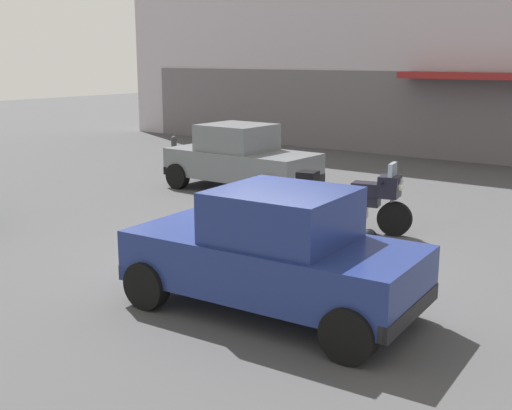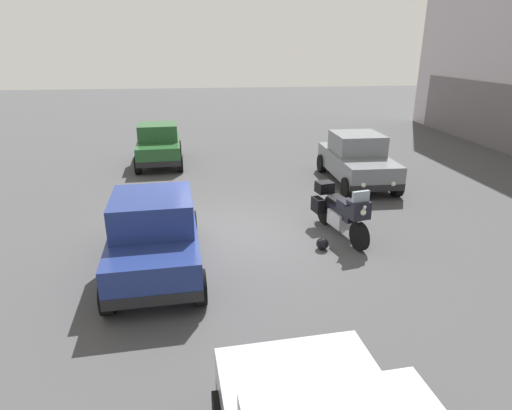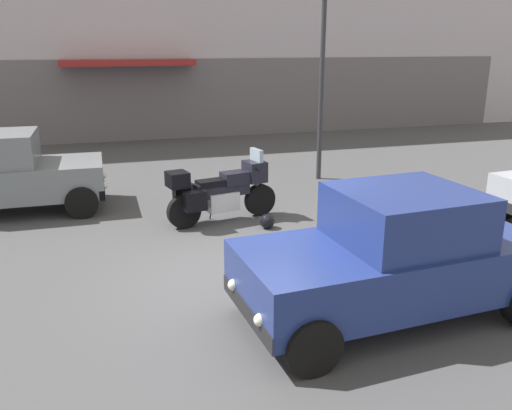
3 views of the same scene
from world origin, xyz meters
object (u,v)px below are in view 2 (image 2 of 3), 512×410
Objects in this scene: helmet at (322,244)px; car_compact_side at (159,144)px; car_hatchback_near at (357,159)px; bollard_curbside at (359,144)px; car_wagon_end at (155,233)px; motorcycle at (341,211)px.

car_compact_side is (-8.09, -4.25, 0.63)m from helmet.
car_compact_side is (-3.30, -6.71, -0.04)m from car_hatchback_near.
car_wagon_end is at bearing -40.07° from bollard_curbside.
motorcycle is 2.30× the size of bollard_curbside.
motorcycle is at bearing -77.77° from car_wagon_end.
car_wagon_end is at bearing -82.48° from helmet.
car_hatchback_near is 1.10× the size of car_compact_side.
car_wagon_end reaches higher than motorcycle.
helmet is 0.07× the size of car_hatchback_near.
car_compact_side reaches higher than helmet.
car_hatchback_near is 4.00× the size of bollard_curbside.
motorcycle is 0.63× the size of car_compact_side.
motorcycle is 0.57× the size of car_wagon_end.
car_hatchback_near is at bearing 152.87° from helmet.
car_hatchback_near is 3.91m from bollard_curbside.
bollard_curbside is (-8.90, 7.48, -0.29)m from car_wagon_end.
motorcycle is at bearing -23.81° from car_hatchback_near.
helmet is 5.43m from car_hatchback_near.
helmet is 0.07× the size of car_wagon_end.
car_hatchback_near is at bearing -21.49° from bollard_curbside.
bollard_curbside is (-3.63, 1.43, -0.29)m from car_hatchback_near.
car_wagon_end reaches higher than car_compact_side.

